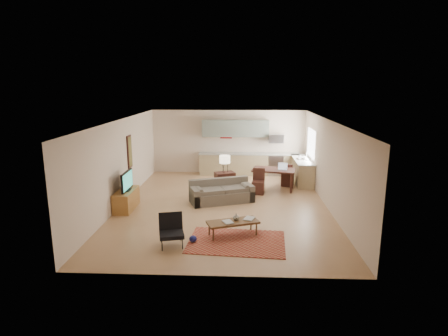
{
  "coord_description": "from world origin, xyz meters",
  "views": [
    {
      "loc": [
        0.53,
        -11.36,
        3.79
      ],
      "look_at": [
        0.0,
        0.3,
        1.15
      ],
      "focal_mm": 30.0,
      "sensor_mm": 36.0,
      "label": 1
    }
  ],
  "objects_px": {
    "console_table": "(225,183)",
    "dining_table": "(273,179)",
    "coffee_table": "(233,228)",
    "armchair": "(171,231)",
    "tv_credenza": "(126,200)",
    "sofa": "(222,191)"
  },
  "relations": [
    {
      "from": "sofa",
      "to": "armchair",
      "type": "bearing_deg",
      "value": -126.86
    },
    {
      "from": "coffee_table",
      "to": "console_table",
      "type": "distance_m",
      "value": 3.76
    },
    {
      "from": "tv_credenza",
      "to": "dining_table",
      "type": "relative_size",
      "value": 0.85
    },
    {
      "from": "armchair",
      "to": "dining_table",
      "type": "height_order",
      "value": "dining_table"
    },
    {
      "from": "coffee_table",
      "to": "armchair",
      "type": "relative_size",
      "value": 1.73
    },
    {
      "from": "sofa",
      "to": "console_table",
      "type": "relative_size",
      "value": 2.75
    },
    {
      "from": "armchair",
      "to": "dining_table",
      "type": "relative_size",
      "value": 0.5
    },
    {
      "from": "armchair",
      "to": "dining_table",
      "type": "distance_m",
      "value": 5.74
    },
    {
      "from": "console_table",
      "to": "dining_table",
      "type": "distance_m",
      "value": 1.85
    },
    {
      "from": "tv_credenza",
      "to": "dining_table",
      "type": "height_order",
      "value": "dining_table"
    },
    {
      "from": "console_table",
      "to": "sofa",
      "type": "bearing_deg",
      "value": -116.26
    },
    {
      "from": "console_table",
      "to": "armchair",
      "type": "bearing_deg",
      "value": -126.68
    },
    {
      "from": "armchair",
      "to": "console_table",
      "type": "height_order",
      "value": "console_table"
    },
    {
      "from": "coffee_table",
      "to": "dining_table",
      "type": "relative_size",
      "value": 0.86
    },
    {
      "from": "console_table",
      "to": "dining_table",
      "type": "bearing_deg",
      "value": -4.55
    },
    {
      "from": "coffee_table",
      "to": "console_table",
      "type": "xyz_separation_m",
      "value": [
        -0.37,
        3.73,
        0.19
      ]
    },
    {
      "from": "sofa",
      "to": "armchair",
      "type": "relative_size",
      "value": 2.79
    },
    {
      "from": "coffee_table",
      "to": "tv_credenza",
      "type": "height_order",
      "value": "tv_credenza"
    },
    {
      "from": "coffee_table",
      "to": "armchair",
      "type": "bearing_deg",
      "value": -175.16
    },
    {
      "from": "armchair",
      "to": "dining_table",
      "type": "xyz_separation_m",
      "value": [
        2.83,
        4.99,
        0.01
      ]
    },
    {
      "from": "console_table",
      "to": "dining_table",
      "type": "xyz_separation_m",
      "value": [
        1.75,
        0.58,
        0.0
      ]
    },
    {
      "from": "coffee_table",
      "to": "armchair",
      "type": "xyz_separation_m",
      "value": [
        -1.44,
        -0.68,
        0.18
      ]
    }
  ]
}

